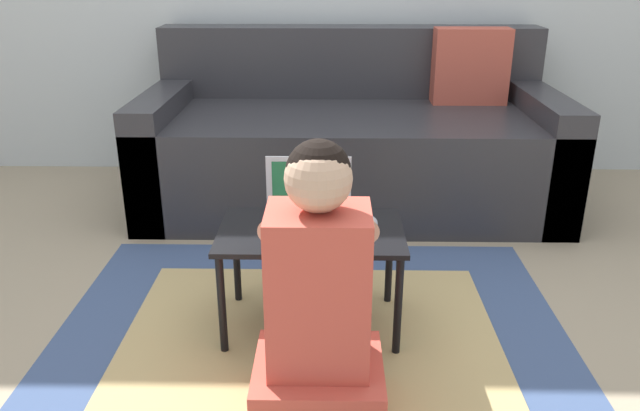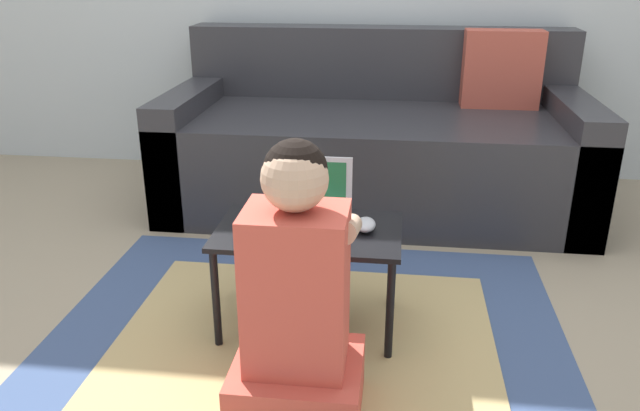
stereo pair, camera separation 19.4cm
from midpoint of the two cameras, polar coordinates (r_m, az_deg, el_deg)
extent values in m
plane|color=gray|center=(2.05, 3.32, -11.47)|extent=(16.00, 16.00, 0.00)
cube|color=#3D517A|center=(1.90, 1.07, -14.28)|extent=(1.64, 1.64, 0.01)
cube|color=tan|center=(1.90, 1.07, -14.16)|extent=(1.18, 1.18, 0.00)
cube|color=#2D2D33|center=(3.01, 6.81, 4.25)|extent=(1.92, 0.95, 0.45)
cube|color=#2D2D33|center=(3.28, 7.22, 12.86)|extent=(1.92, 0.21, 0.35)
cube|color=#2D2D33|center=(3.13, -9.58, 5.66)|extent=(0.16, 0.95, 0.55)
cube|color=#2D2D33|center=(3.12, 23.25, 4.16)|extent=(0.16, 0.95, 0.55)
cube|color=#B24C3D|center=(3.16, 18.00, 11.77)|extent=(0.36, 0.14, 0.36)
cube|color=black|center=(1.92, 1.82, -2.45)|extent=(0.57, 0.35, 0.02)
cylinder|color=black|center=(1.90, -6.61, -8.65)|extent=(0.02, 0.02, 0.33)
cylinder|color=black|center=(1.86, 9.43, -9.61)|extent=(0.02, 0.02, 0.33)
cylinder|color=black|center=(2.17, -4.74, -4.63)|extent=(0.02, 0.02, 0.33)
cylinder|color=black|center=(2.13, 9.20, -5.37)|extent=(0.02, 0.02, 0.33)
cube|color=#B7BCC6|center=(1.93, 1.57, -1.71)|extent=(0.27, 0.19, 0.02)
cube|color=silver|center=(1.91, 1.53, -1.60)|extent=(0.22, 0.11, 0.00)
cube|color=#B7BCC6|center=(1.98, 1.87, 2.00)|extent=(0.27, 0.01, 0.18)
cube|color=#196038|center=(1.97, 1.86, 1.96)|extent=(0.23, 0.00, 0.15)
ellipsoid|color=#B2B7C1|center=(1.92, 7.08, -1.81)|extent=(0.06, 0.09, 0.04)
cube|color=#CC4C3D|center=(1.69, 1.39, -16.43)|extent=(0.33, 0.30, 0.16)
cube|color=#CC4C3D|center=(1.52, 1.49, -7.82)|extent=(0.25, 0.19, 0.42)
sphere|color=tan|center=(1.41, 1.60, 2.43)|extent=(0.16, 0.16, 0.16)
sphere|color=black|center=(1.41, 1.64, 3.10)|extent=(0.15, 0.15, 0.15)
cylinder|color=tan|center=(1.59, -2.17, -1.75)|extent=(0.06, 0.26, 0.13)
cylinder|color=tan|center=(1.57, 6.16, -2.16)|extent=(0.06, 0.26, 0.13)
camera|label=1|loc=(0.10, -87.14, 1.14)|focal=35.00mm
camera|label=2|loc=(0.10, 92.86, -1.14)|focal=35.00mm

